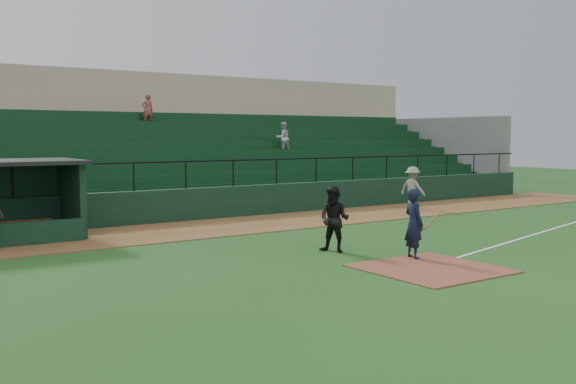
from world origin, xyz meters
TOP-DOWN VIEW (x-y plane):
  - ground at (0.00, 0.00)m, footprint 90.00×90.00m
  - warning_track at (0.00, 8.00)m, footprint 40.00×4.00m
  - home_plate_dirt at (0.00, -1.00)m, footprint 3.00×3.00m
  - foul_line at (8.00, 1.20)m, footprint 17.49×4.44m
  - stadium_structure at (-0.00, 16.46)m, footprint 38.00×13.08m
  - batter_at_plate at (0.57, 0.15)m, footprint 1.07×0.73m
  - umpire at (-0.51, 2.05)m, footprint 1.01×1.08m
  - runner at (8.57, 8.12)m, footprint 0.89×1.27m

SIDE VIEW (x-z plane):
  - ground at x=0.00m, z-range 0.00..0.00m
  - foul_line at x=8.00m, z-range 0.00..0.01m
  - warning_track at x=0.00m, z-range 0.00..0.03m
  - home_plate_dirt at x=0.00m, z-range 0.00..0.03m
  - umpire at x=-0.51m, z-range 0.00..1.78m
  - batter_at_plate at x=0.57m, z-range 0.00..1.81m
  - runner at x=8.57m, z-range 0.03..1.83m
  - stadium_structure at x=0.00m, z-range -0.90..5.50m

